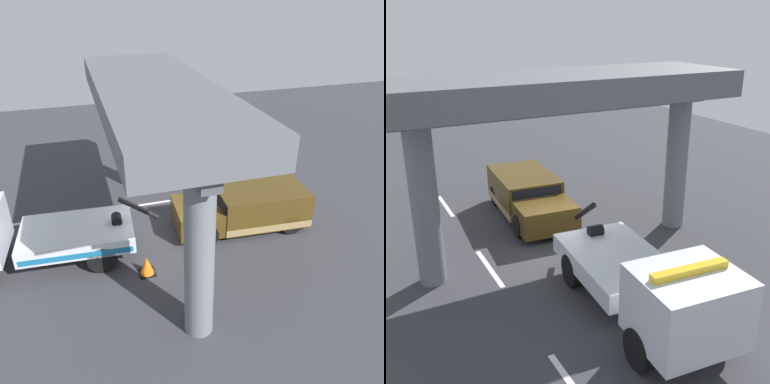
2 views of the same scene
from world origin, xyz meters
TOP-DOWN VIEW (x-y plane):
  - ground_plane at (0.00, 0.00)m, footprint 60.00×40.00m
  - lane_stripe_west at (-6.00, -2.80)m, footprint 2.60×0.16m
  - lane_stripe_mid at (0.00, -2.80)m, footprint 2.60×0.16m
  - tow_truck_white at (4.88, -0.05)m, footprint 7.32×2.80m
  - towed_van_green at (-3.54, 0.00)m, footprint 5.34×2.53m
  - overpass_structure at (-0.04, 0.00)m, footprint 3.60×11.06m
  - traffic_cone_orange at (0.88, 1.78)m, footprint 0.55×0.55m

SIDE VIEW (x-z plane):
  - ground_plane at x=0.00m, z-range -0.10..0.00m
  - lane_stripe_west at x=-6.00m, z-range 0.00..0.01m
  - lane_stripe_mid at x=0.00m, z-range 0.00..0.01m
  - traffic_cone_orange at x=0.88m, z-range -0.02..0.64m
  - towed_van_green at x=-3.54m, z-range -0.01..1.57m
  - tow_truck_white at x=4.88m, z-range -0.03..2.43m
  - overpass_structure at x=-0.04m, z-range 2.06..7.99m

